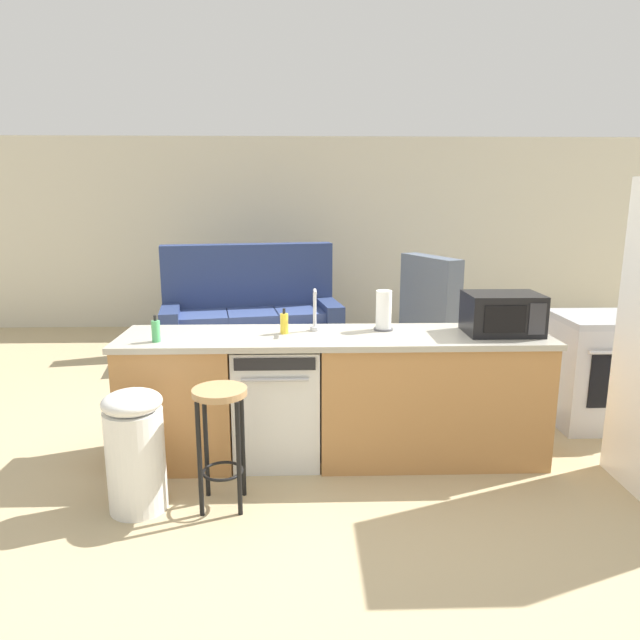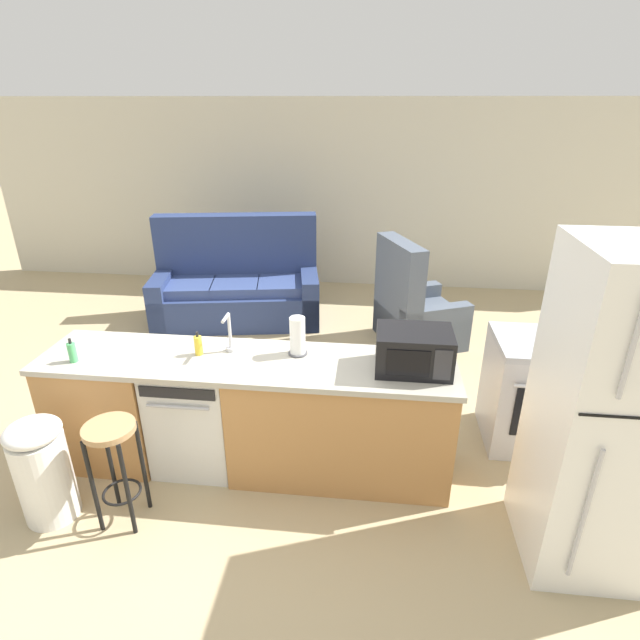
{
  "view_description": "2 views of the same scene",
  "coord_description": "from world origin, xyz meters",
  "px_view_note": "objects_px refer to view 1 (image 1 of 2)",
  "views": [
    {
      "loc": [
        -0.07,
        -3.79,
        1.84
      ],
      "look_at": [
        0.07,
        0.78,
        0.83
      ],
      "focal_mm": 32.0,
      "sensor_mm": 36.0,
      "label": 1
    },
    {
      "loc": [
        1.02,
        -3.0,
        2.57
      ],
      "look_at": [
        0.58,
        0.84,
        0.85
      ],
      "focal_mm": 28.0,
      "sensor_mm": 36.0,
      "label": 2
    }
  ],
  "objects_px": {
    "couch": "(251,321)",
    "armchair": "(443,333)",
    "dishwasher": "(278,401)",
    "stove_range": "(602,370)",
    "soap_bottle": "(284,323)",
    "microwave": "(502,313)",
    "kettle": "(639,308)",
    "trash_bin": "(135,449)",
    "bar_stool": "(221,422)",
    "dish_soap_bottle": "(156,331)",
    "paper_towel_roll": "(384,311)"
  },
  "relations": [
    {
      "from": "microwave",
      "to": "dish_soap_bottle",
      "type": "relative_size",
      "value": 2.84
    },
    {
      "from": "stove_range",
      "to": "soap_bottle",
      "type": "xyz_separation_m",
      "value": [
        -2.55,
        -0.51,
        0.52
      ]
    },
    {
      "from": "bar_stool",
      "to": "trash_bin",
      "type": "bearing_deg",
      "value": -177.69
    },
    {
      "from": "microwave",
      "to": "soap_bottle",
      "type": "distance_m",
      "value": 1.5
    },
    {
      "from": "stove_range",
      "to": "microwave",
      "type": "distance_m",
      "value": 1.32
    },
    {
      "from": "couch",
      "to": "armchair",
      "type": "distance_m",
      "value": 2.21
    },
    {
      "from": "soap_bottle",
      "to": "bar_stool",
      "type": "bearing_deg",
      "value": -117.72
    },
    {
      "from": "paper_towel_roll",
      "to": "kettle",
      "type": "bearing_deg",
      "value": 8.35
    },
    {
      "from": "stove_range",
      "to": "paper_towel_roll",
      "type": "relative_size",
      "value": 3.19
    },
    {
      "from": "dishwasher",
      "to": "kettle",
      "type": "distance_m",
      "value": 2.86
    },
    {
      "from": "soap_bottle",
      "to": "bar_stool",
      "type": "distance_m",
      "value": 0.88
    },
    {
      "from": "stove_range",
      "to": "dish_soap_bottle",
      "type": "distance_m",
      "value": 3.49
    },
    {
      "from": "soap_bottle",
      "to": "dish_soap_bottle",
      "type": "relative_size",
      "value": 1.0
    },
    {
      "from": "dish_soap_bottle",
      "to": "soap_bottle",
      "type": "bearing_deg",
      "value": 13.67
    },
    {
      "from": "dishwasher",
      "to": "dish_soap_bottle",
      "type": "xyz_separation_m",
      "value": [
        -0.77,
        -0.16,
        0.55
      ]
    },
    {
      "from": "dishwasher",
      "to": "trash_bin",
      "type": "bearing_deg",
      "value": -140.73
    },
    {
      "from": "paper_towel_roll",
      "to": "stove_range",
      "type": "bearing_deg",
      "value": 12.86
    },
    {
      "from": "kettle",
      "to": "trash_bin",
      "type": "bearing_deg",
      "value": -163.15
    },
    {
      "from": "trash_bin",
      "to": "armchair",
      "type": "bearing_deg",
      "value": 49.13
    },
    {
      "from": "kettle",
      "to": "couch",
      "type": "xyz_separation_m",
      "value": [
        -3.2,
        2.32,
        -0.59
      ]
    },
    {
      "from": "stove_range",
      "to": "kettle",
      "type": "bearing_deg",
      "value": -36.68
    },
    {
      "from": "soap_bottle",
      "to": "trash_bin",
      "type": "relative_size",
      "value": 0.24
    },
    {
      "from": "stove_range",
      "to": "soap_bottle",
      "type": "height_order",
      "value": "soap_bottle"
    },
    {
      "from": "microwave",
      "to": "dishwasher",
      "type": "bearing_deg",
      "value": 179.95
    },
    {
      "from": "soap_bottle",
      "to": "kettle",
      "type": "bearing_deg",
      "value": 8.02
    },
    {
      "from": "couch",
      "to": "paper_towel_roll",
      "type": "bearing_deg",
      "value": -65.67
    },
    {
      "from": "armchair",
      "to": "microwave",
      "type": "bearing_deg",
      "value": -94.36
    },
    {
      "from": "trash_bin",
      "to": "soap_bottle",
      "type": "bearing_deg",
      "value": 39.15
    },
    {
      "from": "soap_bottle",
      "to": "armchair",
      "type": "xyz_separation_m",
      "value": [
        1.67,
        2.23,
        -0.62
      ]
    },
    {
      "from": "couch",
      "to": "microwave",
      "type": "bearing_deg",
      "value": -54.13
    },
    {
      "from": "soap_bottle",
      "to": "dish_soap_bottle",
      "type": "bearing_deg",
      "value": -166.33
    },
    {
      "from": "stove_range",
      "to": "armchair",
      "type": "xyz_separation_m",
      "value": [
        -0.87,
        1.72,
        -0.1
      ]
    },
    {
      "from": "paper_towel_roll",
      "to": "kettle",
      "type": "relative_size",
      "value": 1.38
    },
    {
      "from": "stove_range",
      "to": "bar_stool",
      "type": "height_order",
      "value": "stove_range"
    },
    {
      "from": "bar_stool",
      "to": "armchair",
      "type": "distance_m",
      "value": 3.55
    },
    {
      "from": "bar_stool",
      "to": "trash_bin",
      "type": "distance_m",
      "value": 0.53
    },
    {
      "from": "dish_soap_bottle",
      "to": "microwave",
      "type": "bearing_deg",
      "value": 3.92
    },
    {
      "from": "kettle",
      "to": "trash_bin",
      "type": "distance_m",
      "value": 3.79
    },
    {
      "from": "stove_range",
      "to": "soap_bottle",
      "type": "bearing_deg",
      "value": -168.72
    },
    {
      "from": "dishwasher",
      "to": "paper_towel_roll",
      "type": "distance_m",
      "value": 0.98
    },
    {
      "from": "stove_range",
      "to": "kettle",
      "type": "xyz_separation_m",
      "value": [
        0.17,
        -0.13,
        0.53
      ]
    },
    {
      "from": "paper_towel_roll",
      "to": "soap_bottle",
      "type": "xyz_separation_m",
      "value": [
        -0.7,
        -0.09,
        -0.07
      ]
    },
    {
      "from": "stove_range",
      "to": "couch",
      "type": "bearing_deg",
      "value": 144.11
    },
    {
      "from": "dishwasher",
      "to": "armchair",
      "type": "xyz_separation_m",
      "value": [
        1.73,
        2.27,
        -0.07
      ]
    },
    {
      "from": "dish_soap_bottle",
      "to": "paper_towel_roll",
      "type": "bearing_deg",
      "value": 10.67
    },
    {
      "from": "microwave",
      "to": "paper_towel_roll",
      "type": "distance_m",
      "value": 0.81
    },
    {
      "from": "paper_towel_roll",
      "to": "couch",
      "type": "height_order",
      "value": "couch"
    },
    {
      "from": "trash_bin",
      "to": "couch",
      "type": "height_order",
      "value": "couch"
    },
    {
      "from": "microwave",
      "to": "trash_bin",
      "type": "xyz_separation_m",
      "value": [
        -2.36,
        -0.66,
        -0.66
      ]
    },
    {
      "from": "dishwasher",
      "to": "trash_bin",
      "type": "xyz_separation_m",
      "value": [
        -0.81,
        -0.66,
        -0.04
      ]
    }
  ]
}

